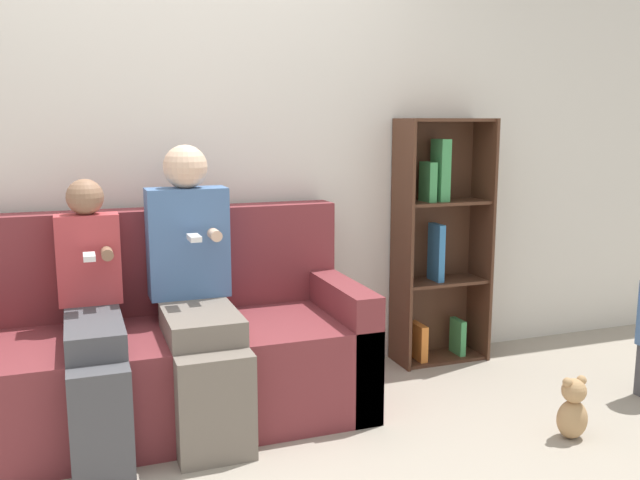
{
  "coord_description": "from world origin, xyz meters",
  "views": [
    {
      "loc": [
        -0.51,
        -2.6,
        1.39
      ],
      "look_at": [
        0.64,
        0.54,
        0.8
      ],
      "focal_mm": 38.0,
      "sensor_mm": 36.0,
      "label": 1
    }
  ],
  "objects_px": {
    "couch": "(155,354)",
    "child_seated": "(93,317)",
    "bookshelf": "(438,241)",
    "teddy_bear": "(573,409)",
    "adult_seated": "(196,285)"
  },
  "relations": [
    {
      "from": "bookshelf",
      "to": "teddy_bear",
      "type": "xyz_separation_m",
      "value": [
        0.04,
        -1.14,
        -0.57
      ]
    },
    {
      "from": "couch",
      "to": "child_seated",
      "type": "relative_size",
      "value": 1.71
    },
    {
      "from": "bookshelf",
      "to": "teddy_bear",
      "type": "distance_m",
      "value": 1.27
    },
    {
      "from": "child_seated",
      "to": "bookshelf",
      "type": "bearing_deg",
      "value": 13.27
    },
    {
      "from": "couch",
      "to": "child_seated",
      "type": "xyz_separation_m",
      "value": [
        -0.27,
        -0.16,
        0.25
      ]
    },
    {
      "from": "adult_seated",
      "to": "child_seated",
      "type": "bearing_deg",
      "value": -174.82
    },
    {
      "from": "couch",
      "to": "teddy_bear",
      "type": "distance_m",
      "value": 1.91
    },
    {
      "from": "couch",
      "to": "child_seated",
      "type": "distance_m",
      "value": 0.4
    },
    {
      "from": "teddy_bear",
      "to": "adult_seated",
      "type": "bearing_deg",
      "value": 154.5
    },
    {
      "from": "child_seated",
      "to": "bookshelf",
      "type": "height_order",
      "value": "bookshelf"
    },
    {
      "from": "adult_seated",
      "to": "bookshelf",
      "type": "relative_size",
      "value": 0.91
    },
    {
      "from": "couch",
      "to": "teddy_bear",
      "type": "height_order",
      "value": "couch"
    },
    {
      "from": "bookshelf",
      "to": "teddy_bear",
      "type": "relative_size",
      "value": 4.91
    },
    {
      "from": "teddy_bear",
      "to": "child_seated",
      "type": "bearing_deg",
      "value": 160.83
    },
    {
      "from": "child_seated",
      "to": "teddy_bear",
      "type": "bearing_deg",
      "value": -19.17
    }
  ]
}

